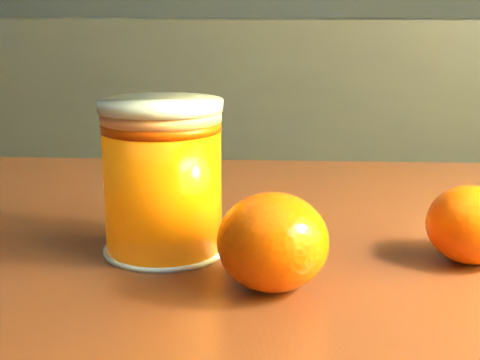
# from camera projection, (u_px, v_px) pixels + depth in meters

# --- Properties ---
(kitchen_counter) EXTENTS (3.15, 0.60, 0.90)m
(kitchen_counter) POSITION_uv_depth(u_px,v_px,m) (106.00, 176.00, 1.95)
(kitchen_counter) COLOR #45464A
(kitchen_counter) RESTS_ON ground
(juice_glass) EXTENTS (0.09, 0.09, 0.11)m
(juice_glass) POSITION_uv_depth(u_px,v_px,m) (163.00, 178.00, 0.50)
(juice_glass) COLOR orange
(juice_glass) RESTS_ON table
(orange_front) EXTENTS (0.09, 0.09, 0.06)m
(orange_front) POSITION_uv_depth(u_px,v_px,m) (273.00, 242.00, 0.43)
(orange_front) COLOR #EA5004
(orange_front) RESTS_ON table
(orange_back) EXTENTS (0.07, 0.07, 0.06)m
(orange_back) POSITION_uv_depth(u_px,v_px,m) (472.00, 225.00, 0.48)
(orange_back) COLOR #EA5004
(orange_back) RESTS_ON table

